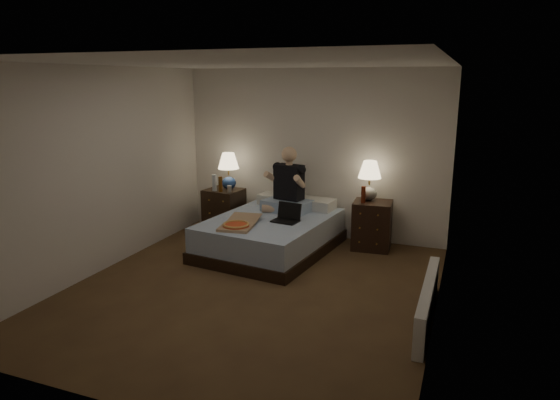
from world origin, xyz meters
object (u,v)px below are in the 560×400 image
at_px(radiator, 427,302).
at_px(lamp_right, 369,181).
at_px(person, 287,179).
at_px(lamp_left, 229,171).
at_px(pizza_box, 236,226).
at_px(nightstand_left, 224,211).
at_px(laptop, 285,213).
at_px(nightstand_right, 372,225).
at_px(beer_bottle_right, 363,195).
at_px(bed, 271,235).
at_px(water_bottle, 214,183).
at_px(beer_bottle_left, 220,184).
at_px(soda_can, 229,189).

bearing_deg(radiator, lamp_right, 116.26).
bearing_deg(person, lamp_left, -177.34).
bearing_deg(pizza_box, nightstand_left, 115.23).
height_order(lamp_left, person, person).
height_order(laptop, pizza_box, laptop).
relative_size(nightstand_right, beer_bottle_right, 2.95).
height_order(lamp_right, person, person).
height_order(bed, water_bottle, water_bottle).
relative_size(beer_bottle_left, pizza_box, 0.30).
relative_size(bed, lamp_right, 3.43).
xyz_separation_m(nightstand_right, person, (-1.20, -0.20, 0.61)).
bearing_deg(person, beer_bottle_left, -165.46).
distance_m(beer_bottle_left, radiator, 3.70).
height_order(bed, pizza_box, pizza_box).
relative_size(bed, beer_bottle_left, 8.34).
bearing_deg(nightstand_left, beer_bottle_left, -72.91).
bearing_deg(pizza_box, water_bottle, 121.37).
bearing_deg(person, radiator, -27.31).
bearing_deg(lamp_right, lamp_left, -177.71).
bearing_deg(lamp_right, bed, -149.97).
bearing_deg(lamp_right, water_bottle, -172.93).
xyz_separation_m(bed, beer_bottle_right, (1.17, 0.53, 0.55)).
relative_size(nightstand_left, nightstand_right, 1.01).
bearing_deg(laptop, nightstand_right, 44.09).
bearing_deg(beer_bottle_right, lamp_right, 75.94).
bearing_deg(lamp_left, nightstand_left, -136.59).
bearing_deg(beer_bottle_left, nightstand_right, 5.87).
bearing_deg(soda_can, radiator, -30.16).
bearing_deg(bed, pizza_box, -102.39).
relative_size(lamp_right, water_bottle, 2.24).
relative_size(bed, pizza_box, 2.53).
xyz_separation_m(bed, person, (0.08, 0.43, 0.70)).
distance_m(beer_bottle_right, pizza_box, 1.82).
bearing_deg(beer_bottle_left, beer_bottle_right, 3.52).
xyz_separation_m(bed, lamp_right, (1.21, 0.70, 0.72)).
height_order(beer_bottle_left, beer_bottle_right, beer_bottle_left).
bearing_deg(water_bottle, beer_bottle_right, 2.93).
bearing_deg(laptop, person, 116.26).
relative_size(bed, lamp_left, 3.43).
height_order(nightstand_left, person, person).
xyz_separation_m(nightstand_left, beer_bottle_left, (0.03, -0.15, 0.46)).
bearing_deg(beer_bottle_right, beer_bottle_left, -176.48).
relative_size(laptop, pizza_box, 0.45).
xyz_separation_m(nightstand_left, water_bottle, (-0.08, -0.14, 0.47)).
relative_size(bed, nightstand_left, 2.79).
height_order(nightstand_right, person, person).
relative_size(bed, laptop, 5.64).
relative_size(nightstand_right, lamp_right, 1.21).
bearing_deg(person, nightstand_right, 21.92).
bearing_deg(bed, laptop, -15.95).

